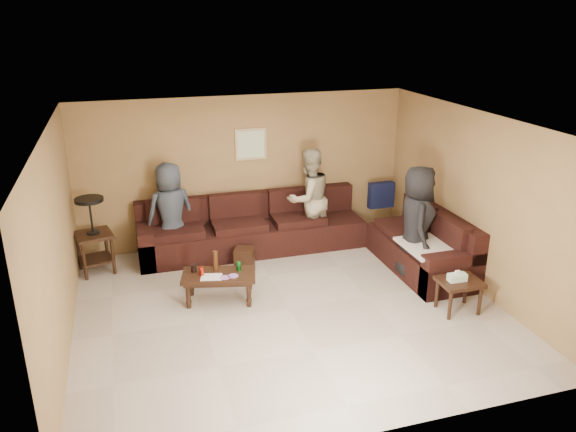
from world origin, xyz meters
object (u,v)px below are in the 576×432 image
Objects in this scene: person_left at (171,212)px; coffee_table at (219,277)px; sectional_sofa at (310,238)px; end_table_left at (93,234)px; person_right at (417,222)px; waste_bin at (245,259)px; person_middle at (309,199)px; side_table_right at (459,284)px.

coffee_table is at bearing 89.30° from person_left.
sectional_sofa is 2.92× the size of person_left.
end_table_left is 0.70× the size of person_right.
person_right is (4.56, -1.50, 0.23)m from end_table_left.
person_middle is at bearing 24.94° from waste_bin.
side_table_right is at bearing -21.78° from coffee_table.
end_table_left is at bearing -16.90° from person_middle.
sectional_sofa is 1.75m from person_right.
sectional_sofa is 7.81× the size of side_table_right.
person_left is (-2.11, 0.56, 0.47)m from sectional_sofa.
person_left reaches higher than side_table_right.
person_middle is (0.13, 0.43, 0.52)m from sectional_sofa.
coffee_table is 2.36m from person_middle.
coffee_table is at bearing 158.22° from side_table_right.
side_table_right is 0.37× the size of person_left.
coffee_table is 0.63× the size of person_right.
person_right reaches higher than person_left.
person_right is at bearing 91.82° from side_table_right.
person_middle reaches higher than waste_bin.
waste_bin is (-2.42, 2.08, -0.22)m from side_table_right.
end_table_left is (-1.63, 1.45, 0.27)m from coffee_table.
coffee_table is 3.20m from side_table_right.
end_table_left is 3.47× the size of waste_bin.
side_table_right is at bearing -59.34° from sectional_sofa.
person_middle is at bearing 57.43° from person_right.
waste_bin is at bearing -14.30° from end_table_left.
coffee_table is 0.64× the size of person_middle.
sectional_sofa is at bearing 69.95° from person_right.
end_table_left reaches higher than side_table_right.
sectional_sofa is 2.74× the size of person_right.
side_table_right is (2.97, -1.19, 0.04)m from coffee_table.
person_left is at bearing 145.17° from waste_bin.
side_table_right is (4.60, -2.63, -0.23)m from end_table_left.
sectional_sofa is at bearing 7.16° from waste_bin.
waste_bin is 2.65m from person_right.
person_left reaches higher than waste_bin.
person_middle is at bearing 0.29° from end_table_left.
sectional_sofa is 13.61× the size of waste_bin.
sectional_sofa is at bearing 148.43° from person_left.
end_table_left is 4.81m from person_right.
coffee_table is 3.16× the size of waste_bin.
sectional_sofa is 1.95m from coffee_table.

